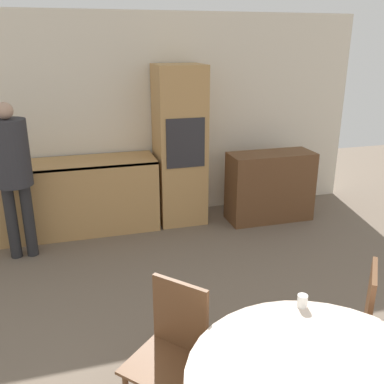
# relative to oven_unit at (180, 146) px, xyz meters

# --- Properties ---
(wall_back) EXTENTS (6.08, 0.05, 2.60)m
(wall_back) POSITION_rel_oven_unit_xyz_m (-0.49, 0.34, 0.30)
(wall_back) COLOR silver
(wall_back) RESTS_ON ground_plane
(kitchen_counter) EXTENTS (2.35, 0.60, 0.90)m
(kitchen_counter) POSITION_rel_oven_unit_xyz_m (-1.51, -0.01, -0.53)
(kitchen_counter) COLOR tan
(kitchen_counter) RESTS_ON ground_plane
(oven_unit) EXTENTS (0.59, 0.59, 1.99)m
(oven_unit) POSITION_rel_oven_unit_xyz_m (0.00, 0.00, 0.00)
(oven_unit) COLOR tan
(oven_unit) RESTS_ON ground_plane
(sideboard) EXTENTS (1.10, 0.45, 0.90)m
(sideboard) POSITION_rel_oven_unit_xyz_m (1.13, -0.31, -0.55)
(sideboard) COLOR brown
(sideboard) RESTS_ON ground_plane
(chair_far_left) EXTENTS (0.57, 0.57, 0.92)m
(chair_far_left) POSITION_rel_oven_unit_xyz_m (-0.84, -3.07, -0.48)
(chair_far_left) COLOR brown
(chair_far_left) RESTS_ON ground_plane
(chair_far_right) EXTENTS (0.56, 0.56, 0.92)m
(chair_far_right) POSITION_rel_oven_unit_xyz_m (0.35, -3.14, -0.48)
(chair_far_right) COLOR brown
(chair_far_right) RESTS_ON ground_plane
(person_standing) EXTENTS (0.38, 0.38, 1.69)m
(person_standing) POSITION_rel_oven_unit_xyz_m (-1.92, -0.54, 0.05)
(person_standing) COLOR #262628
(person_standing) RESTS_ON ground_plane
(cup) EXTENTS (0.06, 0.06, 0.08)m
(cup) POSITION_rel_oven_unit_xyz_m (-0.10, -3.25, -0.18)
(cup) COLOR white
(cup) RESTS_ON dining_table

